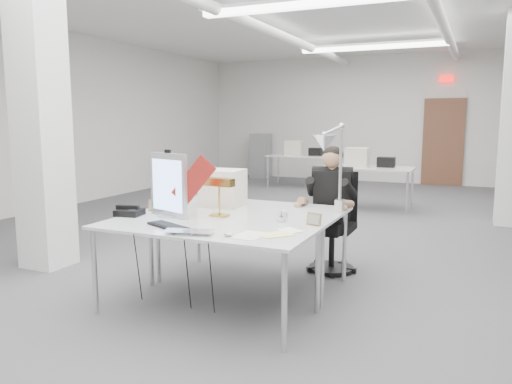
% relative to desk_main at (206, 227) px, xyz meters
% --- Properties ---
extents(room_shell, '(10.04, 14.04, 3.24)m').
position_rel_desk_main_xyz_m(room_shell, '(0.04, 2.63, 0.95)').
color(room_shell, '#49484B').
rests_on(room_shell, ground).
extents(desk_main, '(1.80, 0.90, 0.02)m').
position_rel_desk_main_xyz_m(desk_main, '(0.00, 0.00, 0.00)').
color(desk_main, silver).
rests_on(desk_main, room_shell).
extents(desk_second, '(1.80, 0.90, 0.02)m').
position_rel_desk_main_xyz_m(desk_second, '(0.00, 0.90, 0.00)').
color(desk_second, silver).
rests_on(desk_second, room_shell).
extents(bg_desk_a, '(1.60, 0.80, 0.02)m').
position_rel_desk_main_xyz_m(bg_desk_a, '(0.20, 5.50, 0.00)').
color(bg_desk_a, silver).
rests_on(bg_desk_a, room_shell).
extents(bg_desk_b, '(1.60, 0.80, 0.02)m').
position_rel_desk_main_xyz_m(bg_desk_b, '(-1.80, 7.70, 0.00)').
color(bg_desk_b, silver).
rests_on(bg_desk_b, room_shell).
extents(filing_cabinet, '(0.45, 0.55, 1.20)m').
position_rel_desk_main_xyz_m(filing_cabinet, '(-3.50, 9.15, -0.14)').
color(filing_cabinet, gray).
rests_on(filing_cabinet, room_shell).
extents(office_chair, '(0.59, 0.59, 1.01)m').
position_rel_desk_main_xyz_m(office_chair, '(0.63, 1.57, -0.24)').
color(office_chair, black).
rests_on(office_chair, room_shell).
extents(seated_person, '(0.56, 0.65, 0.84)m').
position_rel_desk_main_xyz_m(seated_person, '(0.63, 1.52, 0.16)').
color(seated_person, black).
rests_on(seated_person, office_chair).
extents(monitor, '(0.45, 0.18, 0.57)m').
position_rel_desk_main_xyz_m(monitor, '(-0.49, 0.19, 0.30)').
color(monitor, '#B8B8BD').
rests_on(monitor, desk_main).
extents(pennant, '(0.42, 0.07, 0.45)m').
position_rel_desk_main_xyz_m(pennant, '(-0.21, 0.16, 0.35)').
color(pennant, maroon).
rests_on(pennant, monitor).
extents(keyboard, '(0.44, 0.29, 0.02)m').
position_rel_desk_main_xyz_m(keyboard, '(-0.24, -0.18, 0.02)').
color(keyboard, black).
rests_on(keyboard, desk_main).
extents(laptop, '(0.43, 0.34, 0.03)m').
position_rel_desk_main_xyz_m(laptop, '(0.05, -0.38, 0.03)').
color(laptop, '#A8A9AD').
rests_on(laptop, desk_main).
extents(mouse, '(0.09, 0.06, 0.03)m').
position_rel_desk_main_xyz_m(mouse, '(0.35, -0.27, 0.03)').
color(mouse, '#BBBBC0').
rests_on(mouse, desk_main).
extents(bankers_lamp, '(0.31, 0.14, 0.35)m').
position_rel_desk_main_xyz_m(bankers_lamp, '(-0.08, 0.39, 0.19)').
color(bankers_lamp, gold).
rests_on(bankers_lamp, desk_main).
extents(desk_phone, '(0.25, 0.24, 0.06)m').
position_rel_desk_main_xyz_m(desk_phone, '(-0.84, 0.09, 0.04)').
color(desk_phone, black).
rests_on(desk_phone, desk_main).
extents(picture_frame_left, '(0.14, 0.08, 0.11)m').
position_rel_desk_main_xyz_m(picture_frame_left, '(-0.75, 0.37, 0.07)').
color(picture_frame_left, '#B4794D').
rests_on(picture_frame_left, desk_main).
extents(picture_frame_right, '(0.13, 0.06, 0.10)m').
position_rel_desk_main_xyz_m(picture_frame_right, '(0.81, 0.37, 0.06)').
color(picture_frame_right, olive).
rests_on(picture_frame_right, desk_main).
extents(desk_clock, '(0.11, 0.06, 0.10)m').
position_rel_desk_main_xyz_m(desk_clock, '(0.52, 0.39, 0.06)').
color(desk_clock, silver).
rests_on(desk_clock, desk_main).
extents(paper_stack_a, '(0.21, 0.29, 0.01)m').
position_rel_desk_main_xyz_m(paper_stack_a, '(0.48, -0.19, 0.02)').
color(paper_stack_a, white).
rests_on(paper_stack_a, desk_main).
extents(paper_stack_b, '(0.29, 0.29, 0.01)m').
position_rel_desk_main_xyz_m(paper_stack_b, '(0.65, -0.08, 0.02)').
color(paper_stack_b, '#FBF296').
rests_on(paper_stack_b, desk_main).
extents(paper_stack_c, '(0.22, 0.20, 0.01)m').
position_rel_desk_main_xyz_m(paper_stack_c, '(0.70, 0.10, 0.02)').
color(paper_stack_c, white).
rests_on(paper_stack_c, desk_main).
extents(beige_monitor, '(0.41, 0.39, 0.36)m').
position_rel_desk_main_xyz_m(beige_monitor, '(-0.31, 0.88, 0.19)').
color(beige_monitor, beige).
rests_on(beige_monitor, desk_second).
extents(architect_lamp, '(0.23, 0.66, 0.84)m').
position_rel_desk_main_xyz_m(architect_lamp, '(0.85, 0.77, 0.43)').
color(architect_lamp, silver).
rests_on(architect_lamp, desk_second).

